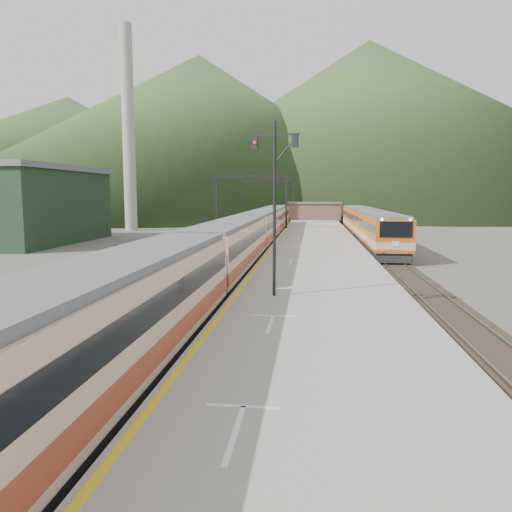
# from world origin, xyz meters

# --- Properties ---
(ground) EXTENTS (400.00, 400.00, 0.00)m
(ground) POSITION_xyz_m (0.00, 0.00, 0.00)
(ground) COLOR #47423D
(ground) RESTS_ON ground
(track_main) EXTENTS (2.60, 200.00, 0.23)m
(track_main) POSITION_xyz_m (0.00, 40.00, 0.07)
(track_main) COLOR black
(track_main) RESTS_ON ground
(track_far) EXTENTS (2.60, 200.00, 0.23)m
(track_far) POSITION_xyz_m (-5.00, 40.00, 0.07)
(track_far) COLOR black
(track_far) RESTS_ON ground
(track_second) EXTENTS (2.60, 200.00, 0.23)m
(track_second) POSITION_xyz_m (11.50, 40.00, 0.07)
(track_second) COLOR black
(track_second) RESTS_ON ground
(platform) EXTENTS (8.00, 100.00, 1.00)m
(platform) POSITION_xyz_m (5.60, 38.00, 0.50)
(platform) COLOR gray
(platform) RESTS_ON ground
(gantry_near) EXTENTS (9.55, 0.25, 8.00)m
(gantry_near) POSITION_xyz_m (-2.85, 55.00, 5.59)
(gantry_near) COLOR black
(gantry_near) RESTS_ON ground
(gantry_far) EXTENTS (9.55, 0.25, 8.00)m
(gantry_far) POSITION_xyz_m (-2.85, 80.00, 5.59)
(gantry_far) COLOR black
(gantry_far) RESTS_ON ground
(warehouse) EXTENTS (14.50, 20.50, 8.60)m
(warehouse) POSITION_xyz_m (-28.00, 42.00, 4.32)
(warehouse) COLOR black
(warehouse) RESTS_ON ground
(smokestack) EXTENTS (1.80, 1.80, 30.00)m
(smokestack) POSITION_xyz_m (-22.00, 62.00, 15.00)
(smokestack) COLOR #9E998E
(smokestack) RESTS_ON ground
(station_shed) EXTENTS (9.40, 4.40, 3.10)m
(station_shed) POSITION_xyz_m (5.60, 78.00, 2.57)
(station_shed) COLOR brown
(station_shed) RESTS_ON platform
(hill_a) EXTENTS (180.00, 180.00, 60.00)m
(hill_a) POSITION_xyz_m (-40.00, 190.00, 30.00)
(hill_a) COLOR #2A431E
(hill_a) RESTS_ON ground
(hill_b) EXTENTS (220.00, 220.00, 75.00)m
(hill_b) POSITION_xyz_m (30.00, 230.00, 37.50)
(hill_b) COLOR #2A431E
(hill_b) RESTS_ON ground
(hill_d) EXTENTS (200.00, 200.00, 55.00)m
(hill_d) POSITION_xyz_m (-120.00, 240.00, 27.50)
(hill_d) COLOR #2A431E
(hill_d) RESTS_ON ground
(main_train) EXTENTS (2.81, 77.12, 3.43)m
(main_train) POSITION_xyz_m (0.00, 30.56, 1.95)
(main_train) COLOR tan
(main_train) RESTS_ON track_main
(second_train) EXTENTS (2.96, 40.34, 3.62)m
(second_train) POSITION_xyz_m (11.50, 47.90, 2.04)
(second_train) COLOR #BC5B19
(second_train) RESTS_ON track_second
(signal_mast) EXTENTS (2.15, 0.66, 7.60)m
(signal_mast) POSITION_xyz_m (3.56, 10.96, 5.60)
(signal_mast) COLOR black
(signal_mast) RESTS_ON platform
(short_signal_a) EXTENTS (0.24, 0.19, 2.27)m
(short_signal_a) POSITION_xyz_m (-2.34, 9.49, 1.46)
(short_signal_a) COLOR black
(short_signal_a) RESTS_ON ground
(short_signal_b) EXTENTS (0.25, 0.21, 2.27)m
(short_signal_b) POSITION_xyz_m (-2.02, 30.93, 1.46)
(short_signal_b) COLOR black
(short_signal_b) RESTS_ON ground
(short_signal_c) EXTENTS (0.26, 0.22, 2.27)m
(short_signal_c) POSITION_xyz_m (-7.24, 19.59, 1.46)
(short_signal_c) COLOR black
(short_signal_c) RESTS_ON ground
(worker) EXTENTS (0.62, 0.49, 1.51)m
(worker) POSITION_xyz_m (-3.97, 5.28, 0.75)
(worker) COLOR #202130
(worker) RESTS_ON ground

